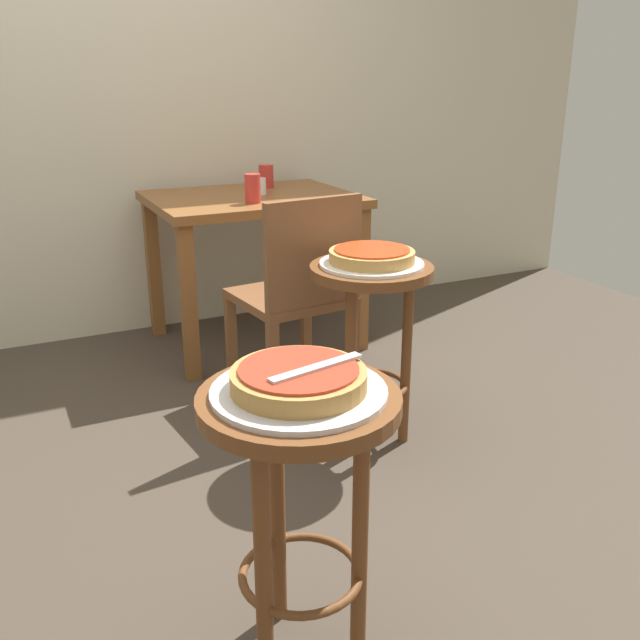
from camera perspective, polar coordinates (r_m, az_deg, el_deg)
name	(u,v)px	position (r m, az deg, el deg)	size (l,w,h in m)	color
ground_plane	(187,493)	(2.34, -10.83, -13.72)	(6.00, 6.00, 0.00)	#42382D
back_wall	(65,18)	(3.60, -20.10, 22.14)	(6.00, 0.10, 3.00)	beige
stool_foreground	(300,464)	(1.49, -1.68, -11.68)	(0.42, 0.42, 0.66)	brown
serving_plate_foreground	(299,392)	(1.41, -1.75, -5.86)	(0.36, 0.36, 0.01)	silver
pizza_foreground	(299,379)	(1.40, -1.76, -4.80)	(0.28, 0.28, 0.05)	#B78442
stool_middle	(370,311)	(2.40, 4.14, 0.74)	(0.42, 0.42, 0.66)	brown
serving_plate_middle	(372,264)	(2.36, 4.24, 4.60)	(0.35, 0.35, 0.01)	white
pizza_middle	(372,256)	(2.35, 4.25, 5.27)	(0.29, 0.29, 0.05)	tan
dining_table	(253,220)	(3.35, -5.53, 8.14)	(0.93, 0.73, 0.73)	brown
cup_near_edge	(253,188)	(3.11, -5.52, 10.64)	(0.07, 0.07, 0.13)	red
cup_far_edge	(266,176)	(3.53, -4.42, 11.61)	(0.07, 0.07, 0.11)	red
condiment_shaker	(262,186)	(3.33, -4.77, 10.83)	(0.04, 0.04, 0.08)	white
wooden_chair	(299,293)	(2.69, -1.76, 2.20)	(0.44, 0.44, 0.85)	brown
pizza_server_knife	(316,367)	(1.38, -0.29, -3.89)	(0.22, 0.02, 0.01)	silver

